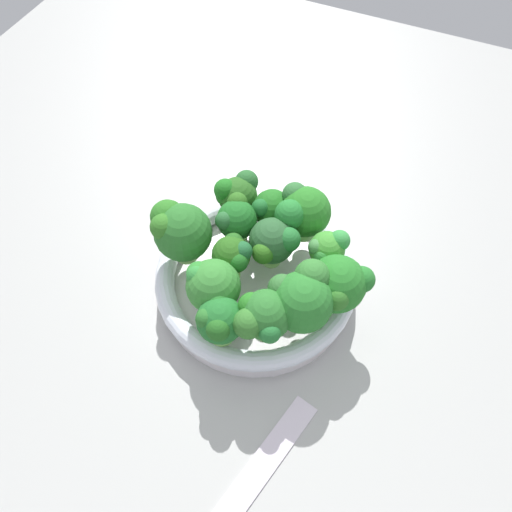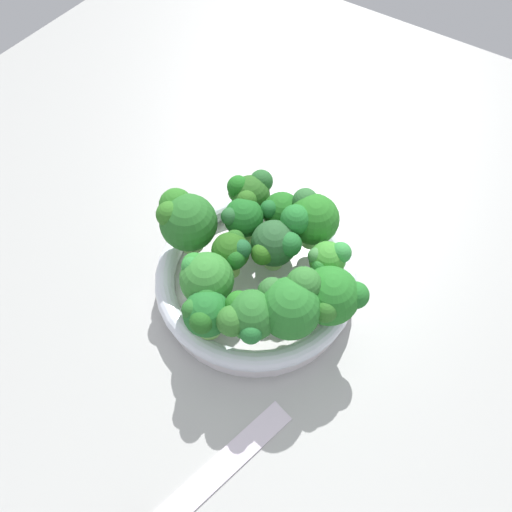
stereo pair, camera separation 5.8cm
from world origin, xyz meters
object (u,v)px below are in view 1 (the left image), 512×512
(broccoli_floret_3, at_px, (273,243))
(broccoli_floret_2, at_px, (212,285))
(broccoli_floret_6, at_px, (303,297))
(bowl, at_px, (256,280))
(broccoli_floret_1, at_px, (179,231))
(broccoli_floret_0, at_px, (327,251))
(broccoli_floret_4, at_px, (303,212))
(broccoli_floret_11, at_px, (272,209))
(broccoli_floret_5, at_px, (237,194))
(broccoli_floret_9, at_px, (336,284))
(broccoli_floret_7, at_px, (236,219))
(broccoli_floret_8, at_px, (233,255))
(broccoli_floret_12, at_px, (263,317))
(broccoli_floret_10, at_px, (219,320))

(broccoli_floret_3, bearing_deg, broccoli_floret_2, 154.72)
(broccoli_floret_2, bearing_deg, broccoli_floret_6, -76.81)
(bowl, bearing_deg, broccoli_floret_6, -118.81)
(bowl, xyz_separation_m, broccoli_floret_1, (-0.01, 0.09, 0.07))
(bowl, height_order, broccoli_floret_0, broccoli_floret_0)
(broccoli_floret_4, xyz_separation_m, broccoli_floret_11, (-0.00, 0.04, -0.01))
(broccoli_floret_5, relative_size, broccoli_floret_9, 0.84)
(broccoli_floret_0, xyz_separation_m, broccoli_floret_7, (-0.00, 0.11, 0.00))
(bowl, height_order, broccoli_floret_8, broccoli_floret_8)
(bowl, xyz_separation_m, broccoli_floret_6, (-0.04, -0.07, 0.07))
(broccoli_floret_4, bearing_deg, broccoli_floret_6, -159.32)
(broccoli_floret_9, height_order, broccoli_floret_12, same)
(broccoli_floret_0, bearing_deg, broccoli_floret_11, 67.19)
(broccoli_floret_8, height_order, broccoli_floret_11, broccoli_floret_8)
(broccoli_floret_12, bearing_deg, broccoli_floret_10, 113.98)
(broccoli_floret_5, xyz_separation_m, broccoli_floret_12, (-0.14, -0.10, 0.01))
(broccoli_floret_1, distance_m, broccoli_floret_7, 0.07)
(broccoli_floret_7, relative_size, broccoli_floret_9, 0.91)
(broccoli_floret_2, height_order, broccoli_floret_11, broccoli_floret_2)
(broccoli_floret_4, xyz_separation_m, broccoli_floret_12, (-0.14, -0.01, 0.00))
(broccoli_floret_3, xyz_separation_m, broccoli_floret_5, (0.05, 0.07, -0.00))
(broccoli_floret_2, xyz_separation_m, broccoli_floret_7, (0.09, 0.01, 0.00))
(bowl, distance_m, broccoli_floret_7, 0.08)
(broccoli_floret_0, distance_m, broccoli_floret_2, 0.13)
(broccoli_floret_3, xyz_separation_m, broccoli_floret_10, (-0.11, 0.01, -0.00))
(bowl, relative_size, broccoli_floret_3, 3.64)
(broccoli_floret_4, bearing_deg, broccoli_floret_7, 120.54)
(broccoli_floret_5, xyz_separation_m, broccoli_floret_6, (-0.11, -0.12, 0.01))
(bowl, xyz_separation_m, broccoli_floret_0, (0.03, -0.07, 0.06))
(broccoli_floret_8, bearing_deg, broccoli_floret_12, -133.80)
(bowl, height_order, broccoli_floret_12, broccoli_floret_12)
(broccoli_floret_0, bearing_deg, broccoli_floret_7, 91.78)
(broccoli_floret_0, bearing_deg, broccoli_floret_4, 50.09)
(bowl, bearing_deg, broccoli_floret_2, 157.52)
(broccoli_floret_5, distance_m, broccoli_floret_9, 0.17)
(broccoli_floret_2, height_order, broccoli_floret_8, broccoli_floret_2)
(broccoli_floret_6, bearing_deg, broccoli_floret_5, 49.40)
(broccoli_floret_1, height_order, broccoli_floret_5, broccoli_floret_1)
(broccoli_floret_12, bearing_deg, broccoli_floret_2, 78.00)
(bowl, bearing_deg, broccoli_floret_5, 38.96)
(broccoli_floret_5, xyz_separation_m, broccoli_floret_7, (-0.04, -0.02, 0.01))
(broccoli_floret_1, xyz_separation_m, broccoli_floret_9, (0.01, -0.18, -0.01))
(broccoli_floret_4, relative_size, broccoli_floret_6, 0.92)
(bowl, bearing_deg, broccoli_floret_11, 7.35)
(broccoli_floret_8, bearing_deg, broccoli_floret_10, -165.25)
(broccoli_floret_1, bearing_deg, broccoli_floret_6, -98.98)
(broccoli_floret_5, relative_size, broccoli_floret_7, 0.92)
(broccoli_floret_9, bearing_deg, broccoli_floret_4, 41.67)
(broccoli_floret_7, height_order, broccoli_floret_12, broccoli_floret_12)
(broccoli_floret_2, relative_size, broccoli_floret_5, 1.17)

